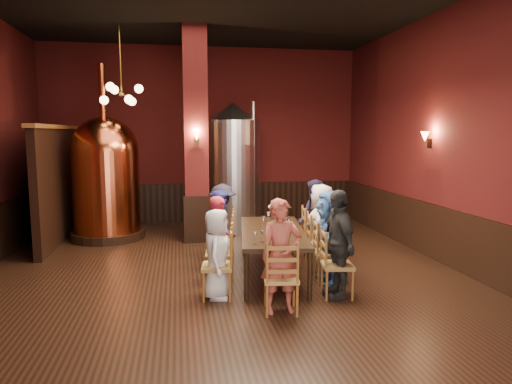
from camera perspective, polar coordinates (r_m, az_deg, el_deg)
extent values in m
plane|color=black|center=(7.39, -3.98, -10.88)|extent=(10.00, 10.00, 0.00)
cube|color=#400F0D|center=(12.00, -6.51, 7.04)|extent=(8.00, 0.02, 4.50)
cube|color=#400F0D|center=(2.10, 9.43, 5.56)|extent=(8.00, 0.02, 4.50)
cube|color=#400F0D|center=(8.41, 24.29, 6.31)|extent=(0.02, 10.00, 4.50)
cube|color=black|center=(8.58, 23.45, -5.43)|extent=(0.08, 9.90, 1.00)
cube|color=black|center=(12.10, -6.38, -1.27)|extent=(7.90, 0.08, 1.00)
cube|color=#400F0D|center=(9.79, -7.53, 6.96)|extent=(0.58, 0.58, 4.50)
cube|color=black|center=(10.55, -23.47, 0.72)|extent=(0.22, 3.50, 2.40)
cube|color=black|center=(7.42, 2.08, -5.02)|extent=(1.31, 2.51, 0.06)
cylinder|color=black|center=(6.39, -1.20, -10.54)|extent=(0.07, 0.07, 0.69)
cylinder|color=black|center=(6.47, 6.75, -10.38)|extent=(0.07, 0.07, 0.69)
cylinder|color=black|center=(8.59, -1.42, -5.85)|extent=(0.07, 0.07, 0.69)
cylinder|color=black|center=(8.65, 4.45, -5.79)|extent=(0.07, 0.07, 0.69)
imported|color=silver|center=(6.45, -4.90, -7.71)|extent=(0.54, 0.70, 1.27)
imported|color=maroon|center=(7.09, -4.63, -5.94)|extent=(0.43, 0.56, 1.36)
imported|color=navy|center=(7.73, -4.41, -4.79)|extent=(0.50, 0.73, 1.37)
imported|color=black|center=(8.39, -4.22, -3.74)|extent=(0.69, 0.99, 1.39)
imported|color=black|center=(6.56, 10.19, -6.36)|extent=(0.43, 0.92, 1.53)
imported|color=#3660A2|center=(7.21, 9.05, -5.50)|extent=(0.53, 1.36, 1.43)
imported|color=#BAACA4|center=(7.84, 8.13, -4.34)|extent=(0.72, 0.84, 1.46)
imported|color=black|center=(8.49, 7.34, -3.39)|extent=(0.42, 0.75, 1.47)
imported|color=brown|center=(5.91, 3.16, -8.02)|extent=(0.57, 0.40, 1.49)
cylinder|color=black|center=(10.65, -17.98, -5.04)|extent=(1.59, 1.59, 0.18)
cylinder|color=#BB502B|center=(10.49, -18.19, 0.17)|extent=(1.72, 1.72, 1.77)
sphere|color=#BB502B|center=(10.42, -18.38, 5.01)|extent=(1.42, 1.42, 1.42)
cylinder|color=#BB502B|center=(10.45, -18.67, 11.82)|extent=(0.14, 0.14, 1.15)
cylinder|color=#B2B2B7|center=(10.91, -2.85, 2.07)|extent=(1.59, 1.59, 2.61)
cone|color=#B2B2B7|center=(10.88, -2.90, 10.04)|extent=(1.25, 1.25, 0.42)
cylinder|color=#B2B2B7|center=(10.54, -0.33, 3.32)|extent=(0.08, 0.08, 2.92)
cylinder|color=white|center=(8.38, 2.20, -2.80)|extent=(0.09, 0.09, 0.16)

